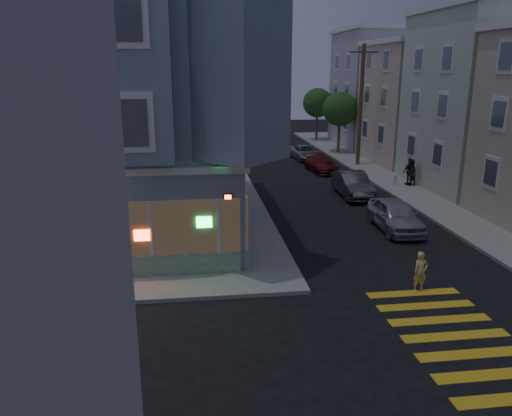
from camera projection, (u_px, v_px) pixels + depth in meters
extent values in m
plane|color=black|center=(227.00, 330.00, 14.69)|extent=(120.00, 120.00, 0.00)
cube|color=gray|center=(11.00, 177.00, 34.95)|extent=(33.00, 42.00, 0.15)
cube|color=gray|center=(495.00, 164.00, 39.47)|extent=(24.00, 42.00, 0.15)
cube|color=slate|center=(77.00, 108.00, 22.91)|extent=(14.00, 14.00, 11.00)
cube|color=silver|center=(81.00, 144.00, 23.36)|extent=(14.30, 14.30, 0.25)
cube|color=#196B33|center=(49.00, 271.00, 17.57)|extent=(13.60, 0.12, 0.80)
cube|color=#382B1E|center=(44.00, 233.00, 17.19)|extent=(13.60, 0.10, 2.00)
cylinder|color=white|center=(88.00, 191.00, 16.91)|extent=(1.00, 0.12, 1.00)
cube|color=#C0AA94|center=(447.00, 104.00, 39.70)|extent=(12.00, 8.60, 9.00)
cube|color=#9E98A7|center=(402.00, 90.00, 48.09)|extent=(12.00, 8.60, 10.50)
cylinder|color=#4C3826|center=(361.00, 106.00, 37.82)|extent=(0.30, 0.30, 9.00)
cube|color=#4C3826|center=(364.00, 52.00, 36.76)|extent=(2.20, 0.12, 0.12)
cylinder|color=#4C3826|center=(339.00, 134.00, 44.36)|extent=(0.24, 0.24, 3.20)
sphere|color=#224016|center=(340.00, 109.00, 43.76)|extent=(3.00, 3.00, 3.00)
cylinder|color=#4C3826|center=(317.00, 124.00, 51.99)|extent=(0.24, 0.24, 3.20)
sphere|color=#224016|center=(317.00, 103.00, 51.40)|extent=(3.00, 3.00, 3.00)
imported|color=#DAC46F|center=(420.00, 272.00, 17.05)|extent=(0.56, 0.41, 1.43)
imported|color=black|center=(411.00, 172.00, 31.87)|extent=(1.00, 0.91, 1.67)
imported|color=#26222B|center=(410.00, 171.00, 32.01)|extent=(1.09, 0.70, 1.73)
imported|color=#A8A9B0|center=(395.00, 215.00, 23.56)|extent=(1.87, 4.33, 1.46)
imported|color=#343639|center=(353.00, 184.00, 29.69)|extent=(1.67, 4.49, 1.47)
imported|color=maroon|center=(321.00, 164.00, 36.80)|extent=(2.04, 4.16, 1.16)
imported|color=gray|center=(305.00, 152.00, 41.76)|extent=(2.39, 4.44, 1.18)
cylinder|color=black|center=(220.00, 203.00, 18.01)|extent=(0.16, 0.16, 5.14)
cube|color=black|center=(220.00, 149.00, 17.25)|extent=(0.34, 0.30, 1.08)
sphere|color=black|center=(220.00, 140.00, 17.00)|extent=(0.21, 0.21, 0.21)
sphere|color=black|center=(220.00, 150.00, 17.09)|extent=(0.21, 0.21, 0.21)
sphere|color=#19F23F|center=(220.00, 160.00, 17.18)|extent=(0.21, 0.21, 0.21)
cube|color=black|center=(228.00, 197.00, 17.79)|extent=(0.33, 0.22, 0.33)
cube|color=#FF2614|center=(228.00, 198.00, 17.68)|extent=(0.23, 0.02, 0.23)
cylinder|color=silver|center=(395.00, 180.00, 32.26)|extent=(0.21, 0.21, 0.53)
sphere|color=silver|center=(395.00, 176.00, 32.18)|extent=(0.23, 0.23, 0.23)
cylinder|color=silver|center=(395.00, 180.00, 32.25)|extent=(0.40, 0.11, 0.11)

